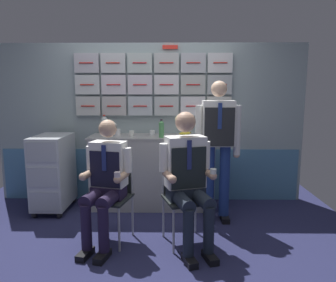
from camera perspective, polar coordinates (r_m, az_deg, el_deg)
The scene contains 15 objects.
ground at distance 3.39m, azimuth -4.88°, elevation -18.22°, with size 4.80×4.80×0.04m, color #24264B.
galley_bulkhead at distance 4.39m, azimuth -3.19°, elevation 3.56°, with size 4.20×0.14×2.15m.
galley_counter at distance 4.23m, azimuth -2.79°, elevation -5.40°, with size 1.61×0.53×0.95m.
service_trolley at distance 4.32m, azimuth -19.89°, elevation -5.03°, with size 0.40×0.65×0.97m.
folding_chair_left at distance 3.37m, azimuth -9.87°, elevation -8.23°, with size 0.48×0.48×0.86m.
crew_member_left at distance 3.18m, azimuth -11.15°, elevation -6.47°, with size 0.49×0.64×1.25m.
folding_chair_right at distance 3.29m, azimuth 2.60°, elevation -8.51°, with size 0.50×0.50×0.86m.
crew_member_right at distance 3.09m, azimuth 3.59°, elevation -5.72°, with size 0.55×0.70×1.33m.
crew_member_standing at distance 3.71m, azimuth 8.91°, elevation 0.19°, with size 0.52×0.26×1.64m.
water_bottle_tall at distance 4.36m, azimuth -11.32°, elevation 2.84°, with size 0.08×0.08×0.26m.
water_bottle_clear at distance 3.96m, azimuth -1.18°, elevation 2.17°, with size 0.06×0.06×0.23m.
paper_cup_tan at distance 4.16m, azimuth -6.52°, elevation 1.44°, with size 0.07×0.07×0.06m.
paper_cup_blue at distance 4.16m, azimuth -2.83°, elevation 1.50°, with size 0.07×0.07×0.06m.
coffee_cup_white at distance 4.19m, azimuth -8.96°, elevation 1.59°, with size 0.07×0.07×0.09m.
snack_banana at distance 4.21m, azimuth 3.07°, elevation 1.39°, with size 0.17×0.10×0.04m.
Camera 1 is at (0.32, -2.99, 1.54)m, focal length 34.04 mm.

